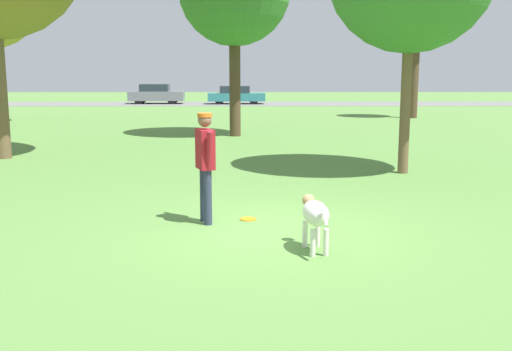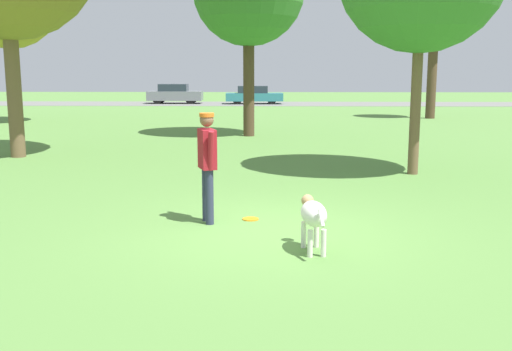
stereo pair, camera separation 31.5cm
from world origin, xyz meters
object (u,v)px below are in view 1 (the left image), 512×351
(dog, at_px, (315,214))
(tree_far_right, at_px, (417,18))
(person, at_px, (205,158))
(parked_car_teal, at_px, (236,95))
(frisbee, at_px, (248,219))
(parked_car_grey, at_px, (156,94))

(dog, height_order, tree_far_right, tree_far_right)
(tree_far_right, bearing_deg, dog, -107.96)
(person, relative_size, parked_car_teal, 0.42)
(parked_car_teal, bearing_deg, person, -91.58)
(dog, xyz_separation_m, tree_far_right, (7.46, 23.02, 4.51))
(tree_far_right, bearing_deg, person, -112.76)
(person, relative_size, tree_far_right, 0.27)
(frisbee, distance_m, parked_car_grey, 35.56)
(frisbee, bearing_deg, dog, -62.26)
(frisbee, height_order, parked_car_grey, parked_car_grey)
(dog, bearing_deg, parked_car_grey, 3.55)
(person, relative_size, parked_car_grey, 0.43)
(person, xyz_separation_m, frisbee, (0.67, 0.21, -1.03))
(dog, relative_size, parked_car_teal, 0.25)
(frisbee, xyz_separation_m, parked_car_grey, (-6.90, 34.88, 0.70))
(tree_far_right, distance_m, parked_car_grey, 20.87)
(person, bearing_deg, frisbee, 87.97)
(person, distance_m, dog, 2.24)
(person, xyz_separation_m, tree_far_right, (9.03, 21.52, 3.97))
(person, height_order, frisbee, person)
(person, xyz_separation_m, parked_car_grey, (-6.24, 35.08, -0.33))
(tree_far_right, bearing_deg, frisbee, -111.42)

